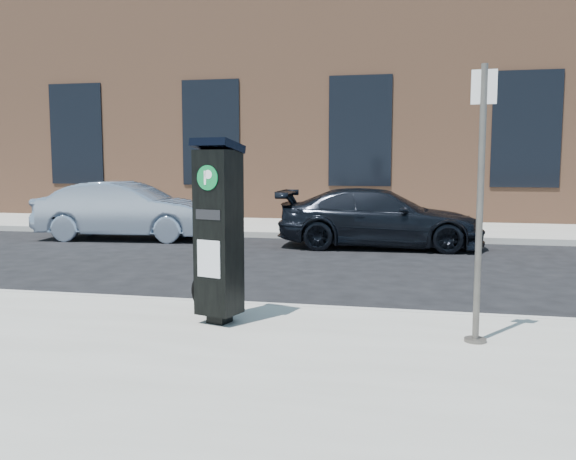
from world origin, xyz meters
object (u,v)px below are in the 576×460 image
(bike_rack, at_px, (209,293))
(car_dark, at_px, (380,218))
(sign_pole, at_px, (480,207))
(car_silver, at_px, (127,210))
(parking_kiosk, at_px, (218,229))

(bike_rack, xyz_separation_m, car_dark, (1.58, 7.50, 0.28))
(sign_pole, distance_m, car_dark, 8.20)
(bike_rack, xyz_separation_m, car_silver, (-4.98, 7.66, 0.34))
(sign_pole, xyz_separation_m, car_dark, (-1.51, 8.01, -0.86))
(parking_kiosk, bearing_deg, bike_rack, 142.02)
(car_silver, height_order, car_dark, car_silver)
(sign_pole, bearing_deg, bike_rack, 175.17)
(sign_pole, height_order, bike_rack, sign_pole)
(parking_kiosk, distance_m, car_silver, 9.57)
(parking_kiosk, bearing_deg, car_dark, 97.08)
(car_dark, bearing_deg, bike_rack, 165.62)
(parking_kiosk, height_order, car_dark, parking_kiosk)
(sign_pole, bearing_deg, parking_kiosk, -178.77)
(sign_pole, distance_m, bike_rack, 3.34)
(car_silver, distance_m, car_dark, 6.57)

